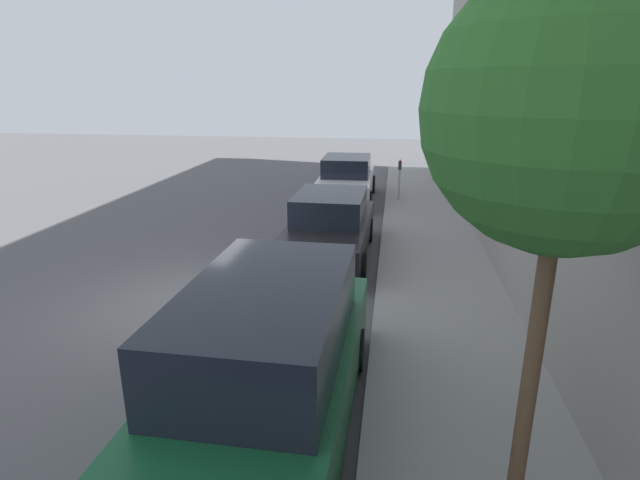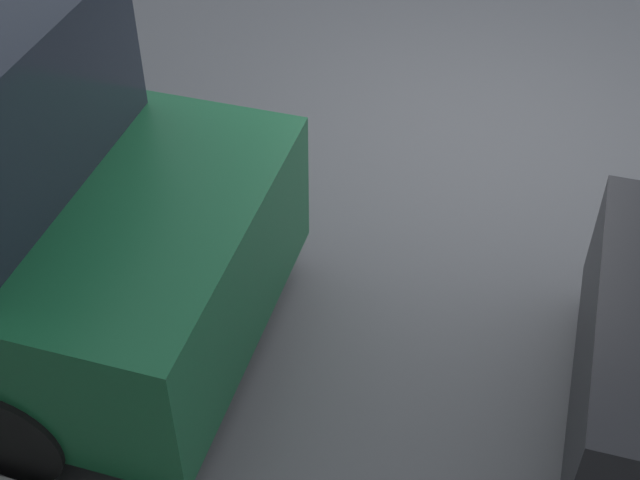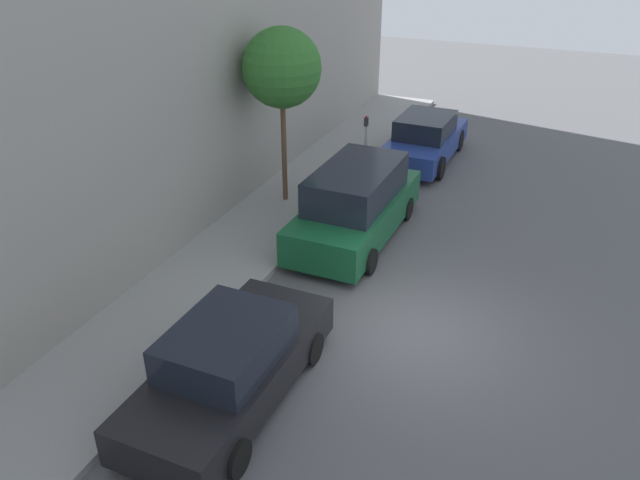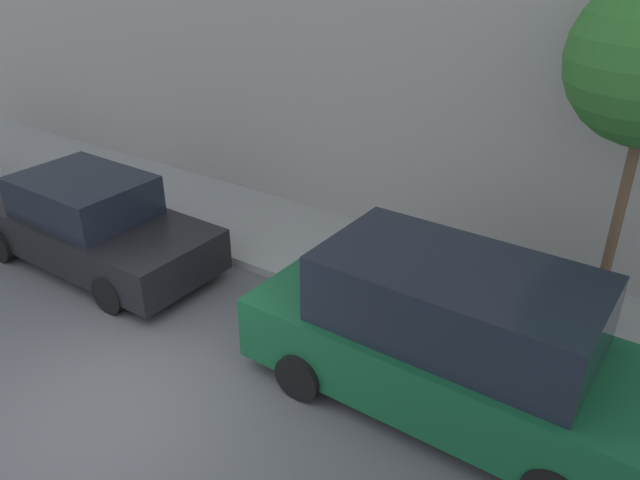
% 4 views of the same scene
% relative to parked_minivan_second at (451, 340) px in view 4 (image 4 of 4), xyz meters
% --- Properties ---
extents(ground_plane, '(60.00, 60.00, 0.00)m').
position_rel_parked_minivan_second_xyz_m(ground_plane, '(-2.41, 3.28, -0.92)').
color(ground_plane, '#515154').
extents(sidewalk, '(2.49, 32.00, 0.15)m').
position_rel_parked_minivan_second_xyz_m(sidewalk, '(2.33, 3.28, -0.85)').
color(sidewalk, gray).
rests_on(sidewalk, ground_plane).
extents(parked_minivan_second, '(2.02, 4.93, 1.90)m').
position_rel_parked_minivan_second_xyz_m(parked_minivan_second, '(0.00, 0.00, 0.00)').
color(parked_minivan_second, '#14512D').
rests_on(parked_minivan_second, ground_plane).
extents(parked_sedan_third, '(1.92, 4.53, 1.54)m').
position_rel_parked_minivan_second_xyz_m(parked_sedan_third, '(-0.11, 6.36, -0.20)').
color(parked_sedan_third, black).
rests_on(parked_sedan_third, ground_plane).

